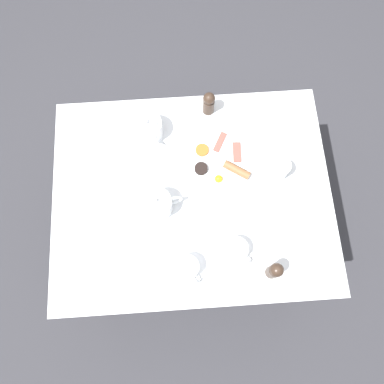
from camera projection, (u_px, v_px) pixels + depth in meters
The scene contains 14 objects.
ground_plane at pixel (192, 231), 2.20m from camera, with size 8.00×8.00×0.00m, color #333338.
table at pixel (192, 199), 1.55m from camera, with size 0.87×1.10×0.77m.
breakfast_plate at pixel (220, 162), 1.50m from camera, with size 0.31×0.31×0.04m.
teapot_near at pixel (148, 128), 1.50m from camera, with size 0.18×0.12×0.12m.
teapot_far at pixel (157, 204), 1.41m from camera, with size 0.12×0.20×0.12m.
teacup_with_saucer_left at pixel (235, 250), 1.38m from camera, with size 0.13×0.13×0.06m.
teacup_with_saucer_right at pixel (187, 268), 1.36m from camera, with size 0.13×0.13×0.06m.
water_glass_tall at pixel (279, 170), 1.45m from camera, with size 0.07×0.07×0.10m.
pepper_grinder at pixel (275, 271), 1.32m from camera, with size 0.05×0.05×0.12m.
salt_grinder at pixel (209, 103), 1.52m from camera, with size 0.05×0.05×0.12m.
fork_by_plate at pixel (132, 262), 1.39m from camera, with size 0.19×0.05×0.00m.
knife_by_plate at pixel (286, 128), 1.55m from camera, with size 0.02×0.22×0.00m.
spoon_for_tea at pixel (300, 204), 1.46m from camera, with size 0.17×0.03×0.00m.
fork_spare at pixel (100, 171), 1.50m from camera, with size 0.12×0.16×0.00m.
Camera 1 is at (0.42, -0.03, 2.18)m, focal length 35.00 mm.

